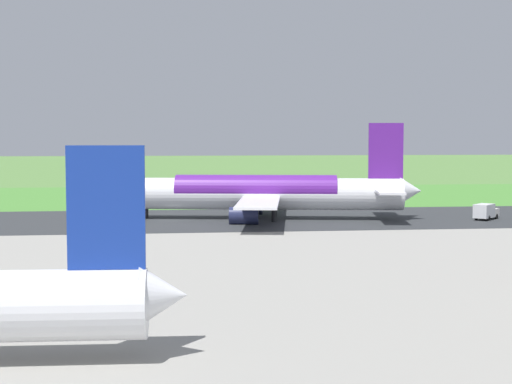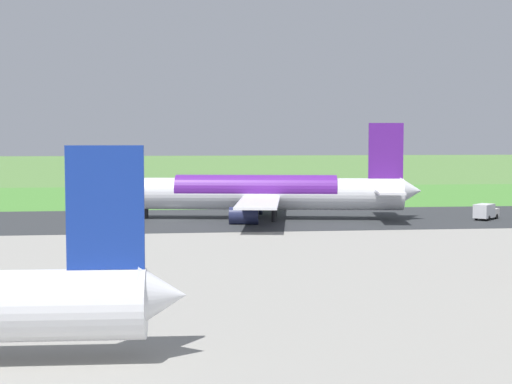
{
  "view_description": "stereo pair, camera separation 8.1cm",
  "coord_description": "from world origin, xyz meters",
  "px_view_note": "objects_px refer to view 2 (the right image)",
  "views": [
    {
      "loc": [
        1.24,
        125.77,
        13.81
      ],
      "look_at": [
        -13.7,
        0.0,
        4.5
      ],
      "focal_mm": 54.27,
      "sensor_mm": 36.0,
      "label": 1
    },
    {
      "loc": [
        1.16,
        125.78,
        13.81
      ],
      "look_at": [
        -13.7,
        0.0,
        4.5
      ],
      "focal_mm": 54.27,
      "sensor_mm": 36.0,
      "label": 2
    }
  ],
  "objects_px": {
    "airliner_main": "(258,193)",
    "traffic_cone_orange": "(199,197)",
    "no_stopping_sign": "(235,193)",
    "service_truck_fuel": "(486,211)"
  },
  "relations": [
    {
      "from": "airliner_main",
      "to": "no_stopping_sign",
      "type": "xyz_separation_m",
      "value": [
        0.45,
        -38.21,
        -2.93
      ]
    },
    {
      "from": "airliner_main",
      "to": "traffic_cone_orange",
      "type": "xyz_separation_m",
      "value": [
        7.79,
        -43.54,
        -4.08
      ]
    },
    {
      "from": "service_truck_fuel",
      "to": "no_stopping_sign",
      "type": "bearing_deg",
      "value": -49.6
    },
    {
      "from": "service_truck_fuel",
      "to": "traffic_cone_orange",
      "type": "distance_m",
      "value": 66.25
    },
    {
      "from": "service_truck_fuel",
      "to": "no_stopping_sign",
      "type": "distance_m",
      "value": 57.39
    },
    {
      "from": "no_stopping_sign",
      "to": "traffic_cone_orange",
      "type": "distance_m",
      "value": 9.14
    },
    {
      "from": "traffic_cone_orange",
      "to": "service_truck_fuel",
      "type": "bearing_deg",
      "value": 132.25
    },
    {
      "from": "service_truck_fuel",
      "to": "no_stopping_sign",
      "type": "xyz_separation_m",
      "value": [
        37.19,
        -43.71,
        0.02
      ]
    },
    {
      "from": "no_stopping_sign",
      "to": "traffic_cone_orange",
      "type": "relative_size",
      "value": 4.32
    },
    {
      "from": "no_stopping_sign",
      "to": "traffic_cone_orange",
      "type": "xyz_separation_m",
      "value": [
        7.34,
        -5.33,
        -1.14
      ]
    }
  ]
}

